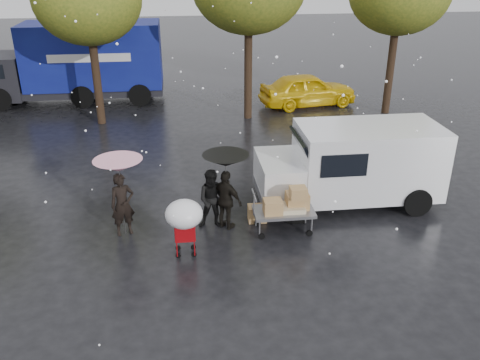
{
  "coord_description": "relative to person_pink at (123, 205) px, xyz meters",
  "views": [
    {
      "loc": [
        -0.29,
        -10.28,
        6.53
      ],
      "look_at": [
        1.07,
        1.0,
        1.29
      ],
      "focal_mm": 38.0,
      "sensor_mm": 36.0,
      "label": 1
    }
  ],
  "objects": [
    {
      "name": "person_middle",
      "position": [
        2.21,
        0.04,
        -0.02
      ],
      "size": [
        0.84,
        0.69,
        1.57
      ],
      "primitive_type": "imported",
      "rotation": [
        0.0,
        0.0,
        -0.13
      ],
      "color": "black",
      "rests_on": "ground"
    },
    {
      "name": "shopping_cart",
      "position": [
        1.48,
        -1.27,
        0.26
      ],
      "size": [
        0.84,
        0.84,
        1.46
      ],
      "color": "#A8090F",
      "rests_on": "ground"
    },
    {
      "name": "umbrella_pink",
      "position": [
        -0.0,
        0.0,
        1.04
      ],
      "size": [
        1.17,
        1.17,
        2.0
      ],
      "color": "#4C4C4C",
      "rests_on": "ground"
    },
    {
      "name": "umbrella_black",
      "position": [
        2.54,
        -0.02,
        1.05
      ],
      "size": [
        1.13,
        1.13,
        2.01
      ],
      "color": "#4C4C4C",
      "rests_on": "ground"
    },
    {
      "name": "blue_truck",
      "position": [
        -3.08,
        12.48,
        0.95
      ],
      "size": [
        8.3,
        2.6,
        3.5
      ],
      "color": "navy",
      "rests_on": "ground"
    },
    {
      "name": "box_ground_near",
      "position": [
        3.37,
        0.25,
        -0.59
      ],
      "size": [
        0.48,
        0.39,
        0.42
      ],
      "primitive_type": "cube",
      "rotation": [
        0.0,
        0.0,
        -0.02
      ],
      "color": "#9C7044",
      "rests_on": "ground"
    },
    {
      "name": "person_black",
      "position": [
        2.54,
        -0.02,
        -0.02
      ],
      "size": [
        0.94,
        0.9,
        1.57
      ],
      "primitive_type": "imported",
      "rotation": [
        0.0,
        0.0,
        2.41
      ],
      "color": "black",
      "rests_on": "ground"
    },
    {
      "name": "person_pink",
      "position": [
        0.0,
        0.0,
        0.0
      ],
      "size": [
        0.68,
        0.55,
        1.61
      ],
      "primitive_type": "imported",
      "rotation": [
        0.0,
        0.0,
        0.33
      ],
      "color": "black",
      "rests_on": "ground"
    },
    {
      "name": "white_van",
      "position": [
        6.13,
        1.02,
        0.36
      ],
      "size": [
        4.91,
        2.18,
        2.2
      ],
      "color": "white",
      "rests_on": "ground"
    },
    {
      "name": "vendor_cart",
      "position": [
        4.02,
        -0.37,
        -0.08
      ],
      "size": [
        1.52,
        0.8,
        1.27
      ],
      "color": "slate",
      "rests_on": "ground"
    },
    {
      "name": "ground",
      "position": [
        1.82,
        -0.97,
        -0.81
      ],
      "size": [
        90.0,
        90.0,
        0.0
      ],
      "primitive_type": "plane",
      "color": "black",
      "rests_on": "ground"
    },
    {
      "name": "box_ground_far",
      "position": [
        4.82,
        0.97,
        -0.62
      ],
      "size": [
        0.57,
        0.52,
        0.36
      ],
      "primitive_type": "cube",
      "rotation": [
        0.0,
        0.0,
        0.4
      ],
      "color": "#9C7044",
      "rests_on": "ground"
    },
    {
      "name": "yellow_taxi",
      "position": [
        7.21,
        10.47,
        -0.08
      ],
      "size": [
        4.5,
        2.39,
        1.46
      ],
      "primitive_type": "imported",
      "rotation": [
        0.0,
        0.0,
        1.73
      ],
      "color": "yellow",
      "rests_on": "ground"
    }
  ]
}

